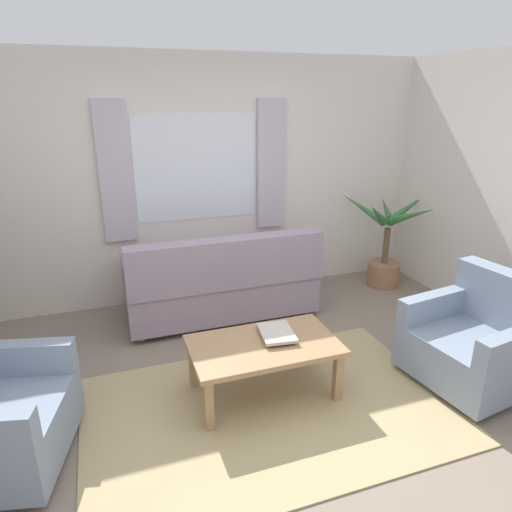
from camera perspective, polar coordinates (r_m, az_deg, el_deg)
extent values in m
plane|color=gray|center=(3.50, 1.66, -18.81)|extent=(6.24, 6.24, 0.00)
cube|color=silver|center=(5.00, -7.55, 9.29)|extent=(5.32, 0.12, 2.60)
cube|color=white|center=(4.92, -7.47, 10.90)|extent=(1.30, 0.01, 1.10)
cube|color=silver|center=(4.79, -17.29, 9.97)|extent=(0.32, 0.06, 1.40)
cube|color=silver|center=(5.12, 1.89, 11.39)|extent=(0.32, 0.06, 1.40)
cube|color=tan|center=(3.50, 1.66, -18.74)|extent=(2.62, 1.69, 0.01)
cube|color=#998499|center=(4.74, -4.51, -4.49)|extent=(1.90, 0.80, 0.38)
cube|color=#998499|center=(4.29, -3.55, -0.89)|extent=(1.90, 0.20, 0.48)
cube|color=#998499|center=(4.90, 5.28, 0.19)|extent=(0.16, 0.80, 0.24)
cube|color=#998499|center=(4.50, -15.38, -2.22)|extent=(0.16, 0.80, 0.24)
cylinder|color=#A87F56|center=(5.34, 3.58, -4.20)|extent=(0.06, 0.06, 0.06)
cylinder|color=#A87F56|center=(4.99, -14.89, -6.65)|extent=(0.06, 0.06, 0.06)
cylinder|color=#A87F56|center=(4.84, 6.33, -6.87)|extent=(0.06, 0.06, 0.06)
cylinder|color=#A87F56|center=(4.45, -14.19, -9.91)|extent=(0.06, 0.06, 0.06)
cube|color=gray|center=(3.48, -28.30, -11.25)|extent=(0.81, 0.31, 0.22)
cylinder|color=#A87F56|center=(3.14, -25.83, -25.91)|extent=(0.05, 0.05, 0.06)
cylinder|color=#A87F56|center=(3.62, -22.18, -18.46)|extent=(0.05, 0.05, 0.06)
cube|color=gray|center=(4.02, 25.21, -11.26)|extent=(0.91, 0.94, 0.36)
cube|color=gray|center=(4.10, 28.92, -4.88)|extent=(0.29, 0.86, 0.46)
cube|color=gray|center=(4.09, 21.89, -5.68)|extent=(0.81, 0.23, 0.22)
cylinder|color=#A87F56|center=(4.09, 18.14, -13.14)|extent=(0.05, 0.05, 0.06)
cylinder|color=#A87F56|center=(3.75, 25.73, -17.60)|extent=(0.05, 0.05, 0.06)
cylinder|color=#A87F56|center=(4.53, 24.03, -10.62)|extent=(0.05, 0.05, 0.06)
cube|color=#A87F56|center=(3.43, 0.99, -11.19)|extent=(1.10, 0.64, 0.04)
cube|color=#A87F56|center=(3.23, -5.95, -18.18)|extent=(0.06, 0.06, 0.40)
cube|color=#A87F56|center=(3.53, 10.23, -14.79)|extent=(0.06, 0.06, 0.40)
cube|color=#A87F56|center=(3.65, -7.92, -13.38)|extent=(0.06, 0.06, 0.40)
cube|color=#A87F56|center=(3.92, 6.50, -10.85)|extent=(0.06, 0.06, 0.40)
cube|color=#2D2D33|center=(3.51, 2.56, -9.85)|extent=(0.21, 0.33, 0.02)
cube|color=beige|center=(3.49, 2.62, -9.62)|extent=(0.28, 0.35, 0.03)
cylinder|color=#9E6B4C|center=(5.70, 15.72, -2.15)|extent=(0.38, 0.38, 0.28)
cylinder|color=brown|center=(5.58, 16.05, 1.25)|extent=(0.07, 0.07, 0.43)
cone|color=#38753D|center=(5.69, 18.66, 5.84)|extent=(0.62, 0.23, 0.32)
cone|color=#38753D|center=(5.70, 16.10, 5.56)|extent=(0.25, 0.45, 0.33)
cone|color=#38753D|center=(5.50, 13.33, 5.85)|extent=(0.45, 0.49, 0.40)
cone|color=#38753D|center=(5.16, 15.09, 5.08)|extent=(0.55, 0.48, 0.42)
cone|color=#38753D|center=(5.26, 19.04, 4.87)|extent=(0.18, 0.63, 0.38)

